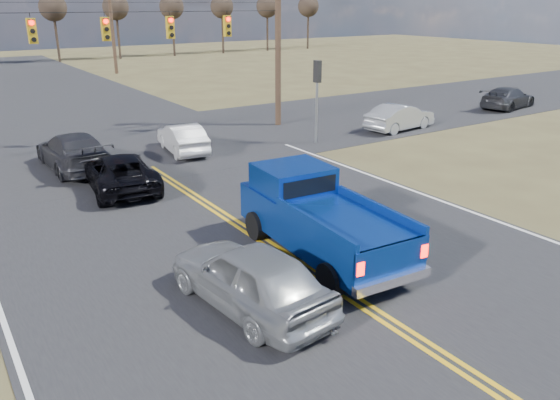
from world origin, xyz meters
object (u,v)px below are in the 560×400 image
cross_car_east_near (400,117)px  cross_car_east_far (508,98)px  pickup_truck (318,217)px  white_car_queue (183,138)px  silver_suv (250,276)px  black_suv (119,172)px  dgrey_car_queue (73,151)px

cross_car_east_near → cross_car_east_far: cross_car_east_near is taller
pickup_truck → white_car_queue: (1.38, 11.80, -0.39)m
silver_suv → cross_car_east_near: 19.26m
white_car_queue → cross_car_east_near: cross_car_east_near is taller
silver_suv → white_car_queue: size_ratio=1.12×
silver_suv → cross_car_east_far: 28.55m
silver_suv → cross_car_east_near: size_ratio=1.06×
white_car_queue → cross_car_east_near: bearing=177.7°
silver_suv → black_suv: silver_suv is taller
cross_car_east_near → pickup_truck: bearing=120.7°
pickup_truck → black_suv: bearing=112.0°
white_car_queue → cross_car_east_far: cross_car_east_far is taller
white_car_queue → dgrey_car_queue: 4.75m
dgrey_car_queue → cross_car_east_near: size_ratio=1.22×
cross_car_east_near → cross_car_east_far: (10.26, 0.67, -0.01)m
silver_suv → dgrey_car_queue: size_ratio=0.86×
white_car_queue → dgrey_car_queue: bearing=8.1°
pickup_truck → cross_car_east_near: bearing=41.0°
silver_suv → dgrey_car_queue: (-0.46, 13.17, -0.01)m
pickup_truck → silver_suv: size_ratio=1.32×
pickup_truck → dgrey_car_queue: size_ratio=1.13×
dgrey_car_queue → cross_car_east_far: (26.49, -1.45, -0.07)m
silver_suv → cross_car_east_far: (26.03, 11.72, -0.08)m
white_car_queue → pickup_truck: bearing=91.5°
black_suv → cross_car_east_far: size_ratio=1.01×
white_car_queue → dgrey_car_queue: (-4.75, 0.00, 0.09)m
cross_car_east_near → cross_car_east_far: size_ratio=0.90×
black_suv → white_car_queue: (4.05, 3.53, -0.00)m
black_suv → white_car_queue: bearing=-132.4°
silver_suv → cross_car_east_far: size_ratio=0.95×
pickup_truck → silver_suv: 3.24m
pickup_truck → cross_car_east_near: pickup_truck is taller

